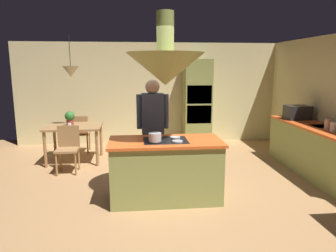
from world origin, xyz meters
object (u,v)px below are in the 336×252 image
at_px(person_at_island, 153,125).
at_px(chair_by_back_wall, 80,131).
at_px(canister_sugar, 334,127).
at_px(dining_table, 74,130).
at_px(potted_plant_on_table, 70,118).
at_px(chair_facing_island, 68,146).
at_px(cooking_pot_on_cooktop, 155,137).
at_px(microwave_on_counter, 297,112).
at_px(kitchen_island, 165,170).
at_px(cup_on_table, 69,125).
at_px(oven_tower, 197,103).
at_px(canister_tea, 328,124).

distance_m(person_at_island, chair_by_back_wall, 2.65).
bearing_deg(canister_sugar, dining_table, 158.85).
bearing_deg(potted_plant_on_table, chair_facing_island, -83.86).
distance_m(canister_sugar, cooking_pot_on_cooktop, 3.04).
xyz_separation_m(chair_by_back_wall, microwave_on_counter, (4.54, -1.20, 0.54)).
relative_size(kitchen_island, cup_on_table, 18.34).
height_order(person_at_island, chair_by_back_wall, person_at_island).
height_order(dining_table, potted_plant_on_table, potted_plant_on_table).
xyz_separation_m(oven_tower, cooking_pot_on_cooktop, (-1.26, -3.37, -0.08)).
relative_size(potted_plant_on_table, canister_tea, 1.67).
xyz_separation_m(canister_tea, microwave_on_counter, (0.00, 1.04, 0.05)).
distance_m(person_at_island, cooking_pot_on_cooktop, 0.81).
bearing_deg(cup_on_table, canister_sugar, -18.52).
height_order(canister_sugar, canister_tea, canister_tea).
bearing_deg(person_at_island, cup_on_table, 143.14).
xyz_separation_m(person_at_island, canister_sugar, (2.99, -0.34, -0.04)).
height_order(oven_tower, person_at_island, oven_tower).
bearing_deg(person_at_island, oven_tower, 64.07).
relative_size(kitchen_island, chair_by_back_wall, 1.90).
height_order(cup_on_table, microwave_on_counter, microwave_on_counter).
bearing_deg(canister_tea, cooking_pot_on_cooktop, -167.72).
xyz_separation_m(dining_table, potted_plant_on_table, (-0.07, 0.00, 0.27)).
height_order(chair_by_back_wall, canister_tea, canister_tea).
bearing_deg(cooking_pot_on_cooktop, kitchen_island, 39.09).
bearing_deg(person_at_island, chair_facing_island, 154.13).
xyz_separation_m(kitchen_island, canister_sugar, (2.84, 0.34, 0.52)).
distance_m(chair_facing_island, cup_on_table, 0.54).
bearing_deg(cooking_pot_on_cooktop, microwave_on_counter, 29.45).
height_order(cup_on_table, cooking_pot_on_cooktop, cooking_pot_on_cooktop).
distance_m(potted_plant_on_table, cup_on_table, 0.26).
height_order(dining_table, cooking_pot_on_cooktop, cooking_pot_on_cooktop).
bearing_deg(canister_sugar, oven_tower, 120.96).
distance_m(chair_by_back_wall, canister_sugar, 5.17).
distance_m(person_at_island, canister_tea, 2.99).
relative_size(canister_tea, cooking_pot_on_cooktop, 1.00).
bearing_deg(dining_table, canister_tea, -19.15).
distance_m(person_at_island, chair_facing_island, 1.80).
distance_m(dining_table, chair_by_back_wall, 0.68).
xyz_separation_m(oven_tower, potted_plant_on_table, (-2.87, -1.14, -0.14)).
height_order(potted_plant_on_table, cooking_pot_on_cooktop, potted_plant_on_table).
relative_size(cup_on_table, canister_tea, 0.50).
xyz_separation_m(person_at_island, cup_on_table, (-1.60, 1.20, -0.21)).
height_order(chair_by_back_wall, cup_on_table, chair_by_back_wall).
relative_size(kitchen_island, microwave_on_counter, 3.59).
xyz_separation_m(chair_facing_island, potted_plant_on_table, (-0.07, 0.67, 0.42)).
distance_m(person_at_island, canister_sugar, 3.01).
bearing_deg(oven_tower, chair_by_back_wall, -170.31).
relative_size(cup_on_table, canister_sugar, 0.61).
bearing_deg(kitchen_island, person_at_island, 102.08).
xyz_separation_m(kitchen_island, cooking_pot_on_cooktop, (-0.16, -0.13, 0.53)).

